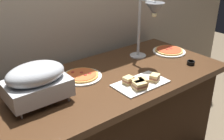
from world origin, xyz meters
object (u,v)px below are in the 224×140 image
pizza_plate_front (82,76)px  sandwich_platter (141,83)px  heat_lamp (151,15)px  chafing_dish (37,81)px  sauce_cup_near (191,63)px  pizza_plate_center (169,51)px

pizza_plate_front → sandwich_platter: sandwich_platter is taller
pizza_plate_front → sandwich_platter: (0.25, -0.36, 0.01)m
heat_lamp → sandwich_platter: size_ratio=1.30×
chafing_dish → sauce_cup_near: 1.24m
pizza_plate_front → sauce_cup_near: size_ratio=4.70×
pizza_plate_center → sandwich_platter: size_ratio=0.77×
heat_lamp → sandwich_platter: 0.58m
pizza_plate_center → sauce_cup_near: size_ratio=4.67×
heat_lamp → sandwich_platter: (-0.35, -0.27, -0.36)m
chafing_dish → heat_lamp: 1.02m
sauce_cup_near → chafing_dish: bearing=169.6°
sandwich_platter → sauce_cup_near: 0.57m
pizza_plate_front → heat_lamp: bearing=-7.9°
pizza_plate_center → sauce_cup_near: (-0.08, -0.29, 0.00)m
pizza_plate_front → sauce_cup_near: bearing=-23.0°
heat_lamp → pizza_plate_front: heat_lamp is taller
heat_lamp → pizza_plate_center: heat_lamp is taller
pizza_plate_front → sauce_cup_near: (0.82, -0.35, 0.00)m
chafing_dish → heat_lamp: (1.00, 0.04, 0.24)m
sandwich_platter → sauce_cup_near: size_ratio=6.09×
chafing_dish → sauce_cup_near: size_ratio=5.98×
chafing_dish → sandwich_platter: (0.64, -0.23, -0.12)m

